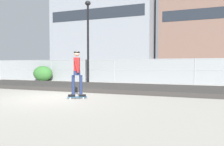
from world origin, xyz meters
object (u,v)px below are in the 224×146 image
(parked_car_near, at_px, (75,71))
(shrub_left, at_px, (43,73))
(skater, at_px, (77,71))
(skateboard, at_px, (77,97))
(street_lamp, at_px, (88,32))

(parked_car_near, xyz_separation_m, shrub_left, (-1.39, -3.14, -0.18))
(skater, bearing_deg, skateboard, -176.42)
(skateboard, relative_size, parked_car_near, 0.18)
(skateboard, distance_m, street_lamp, 8.40)
(skater, distance_m, street_lamp, 7.95)
(street_lamp, height_order, shrub_left, street_lamp)
(skater, distance_m, shrub_left, 10.30)
(street_lamp, distance_m, parked_car_near, 5.65)
(skateboard, height_order, street_lamp, street_lamp)
(skateboard, height_order, skater, skater)
(street_lamp, relative_size, parked_car_near, 1.40)
(street_lamp, bearing_deg, skateboard, -68.01)
(skateboard, distance_m, parked_car_near, 11.97)
(skateboard, xyz_separation_m, parked_car_near, (-5.90, 10.39, 0.78))
(skater, height_order, shrub_left, skater)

